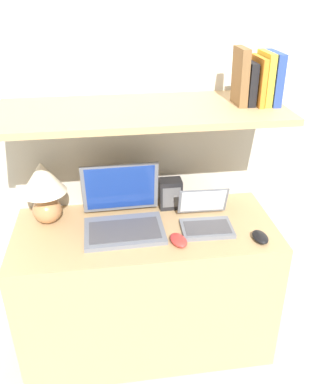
# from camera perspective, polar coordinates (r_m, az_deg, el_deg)

# --- Properties ---
(ground_plane) EXTENTS (12.00, 12.00, 0.00)m
(ground_plane) POSITION_cam_1_polar(r_m,az_deg,el_deg) (2.26, -1.43, -24.78)
(ground_plane) COLOR #B2AD9E
(wall_back) EXTENTS (6.00, 0.05, 2.40)m
(wall_back) POSITION_cam_1_polar(r_m,az_deg,el_deg) (2.07, -3.98, 11.09)
(wall_back) COLOR beige
(wall_back) RESTS_ON ground_plane
(desk) EXTENTS (1.25, 0.55, 0.73)m
(desk) POSITION_cam_1_polar(r_m,az_deg,el_deg) (2.18, -2.47, -13.14)
(desk) COLOR tan
(desk) RESTS_ON ground_plane
(back_riser) EXTENTS (1.25, 0.04, 1.27)m
(back_riser) POSITION_cam_1_polar(r_m,az_deg,el_deg) (2.26, -3.42, -3.02)
(back_riser) COLOR beige
(back_riser) RESTS_ON ground_plane
(shelf) EXTENTS (1.25, 0.50, 0.03)m
(shelf) POSITION_cam_1_polar(r_m,az_deg,el_deg) (1.79, -3.32, 11.22)
(shelf) COLOR tan
(shelf) RESTS_ON back_riser
(table_lamp) EXTENTS (0.21, 0.21, 0.32)m
(table_lamp) POSITION_cam_1_polar(r_m,az_deg,el_deg) (2.00, -16.62, 0.75)
(table_lamp) COLOR #B27A4C
(table_lamp) RESTS_ON desk
(laptop_large) EXTENTS (0.38, 0.34, 0.29)m
(laptop_large) POSITION_cam_1_polar(r_m,az_deg,el_deg) (1.95, -5.85, -3.30)
(laptop_large) COLOR slate
(laptop_large) RESTS_ON desk
(laptop_small) EXTENTS (0.25, 0.24, 0.17)m
(laptop_small) POSITION_cam_1_polar(r_m,az_deg,el_deg) (1.96, 5.79, -3.86)
(laptop_small) COLOR slate
(laptop_small) RESTS_ON desk
(computer_mouse) EXTENTS (0.10, 0.13, 0.03)m
(computer_mouse) POSITION_cam_1_polar(r_m,az_deg,el_deg) (1.85, 1.98, -6.77)
(computer_mouse) COLOR red
(computer_mouse) RESTS_ON desk
(second_mouse) EXTENTS (0.07, 0.11, 0.03)m
(second_mouse) POSITION_cam_1_polar(r_m,az_deg,el_deg) (1.92, 13.28, -6.15)
(second_mouse) COLOR black
(second_mouse) RESTS_ON desk
(router_box) EXTENTS (0.12, 0.09, 0.16)m
(router_box) POSITION_cam_1_polar(r_m,az_deg,el_deg) (2.10, 0.83, -0.23)
(router_box) COLOR black
(router_box) RESTS_ON desk
(book_blue) EXTENTS (0.04, 0.18, 0.22)m
(book_blue) POSITION_cam_1_polar(r_m,az_deg,el_deg) (1.89, 14.95, 15.20)
(book_blue) COLOR #284293
(book_blue) RESTS_ON shelf
(book_yellow) EXTENTS (0.03, 0.16, 0.22)m
(book_yellow) POSITION_cam_1_polar(r_m,az_deg,el_deg) (1.88, 13.87, 15.26)
(book_yellow) COLOR gold
(book_yellow) RESTS_ON shelf
(book_orange) EXTENTS (0.02, 0.18, 0.20)m
(book_orange) POSITION_cam_1_polar(r_m,az_deg,el_deg) (1.87, 12.88, 15.01)
(book_orange) COLOR orange
(book_orange) RESTS_ON shelf
(book_black) EXTENTS (0.03, 0.13, 0.18)m
(book_black) POSITION_cam_1_polar(r_m,az_deg,el_deg) (1.86, 11.79, 14.71)
(book_black) COLOR black
(book_black) RESTS_ON shelf
(book_brown) EXTENTS (0.04, 0.14, 0.24)m
(book_brown) POSITION_cam_1_polar(r_m,az_deg,el_deg) (1.84, 10.60, 15.63)
(book_brown) COLOR brown
(book_brown) RESTS_ON shelf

